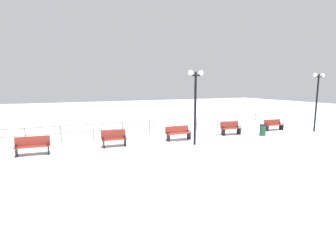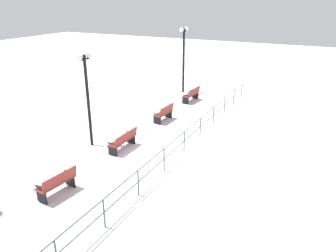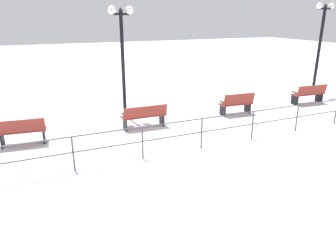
{
  "view_description": "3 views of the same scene",
  "coord_description": "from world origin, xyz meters",
  "px_view_note": "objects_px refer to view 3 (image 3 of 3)",
  "views": [
    {
      "loc": [
        14.64,
        -7.54,
        3.53
      ],
      "look_at": [
        -1.33,
        -0.15,
        0.74
      ],
      "focal_mm": 28.26,
      "sensor_mm": 36.0,
      "label": 1
    },
    {
      "loc": [
        -8.08,
        11.39,
        6.52
      ],
      "look_at": [
        -1.57,
        -1.57,
        0.85
      ],
      "focal_mm": 35.56,
      "sensor_mm": 36.0,
      "label": 2
    },
    {
      "loc": [
        -10.85,
        3.75,
        3.97
      ],
      "look_at": [
        -2.07,
        -0.1,
        0.67
      ],
      "focal_mm": 34.39,
      "sensor_mm": 36.0,
      "label": 3
    }
  ],
  "objects_px": {
    "lamppost_near": "(321,35)",
    "lamppost_middle": "(122,40)",
    "bench_second": "(237,104)",
    "bench_third": "(144,116)",
    "bench_nearest": "(309,94)",
    "bench_fourth": "(22,131)"
  },
  "relations": [
    {
      "from": "bench_fourth",
      "to": "bench_second",
      "type": "bearing_deg",
      "value": -83.54
    },
    {
      "from": "bench_second",
      "to": "bench_third",
      "type": "height_order",
      "value": "bench_second"
    },
    {
      "from": "bench_third",
      "to": "bench_second",
      "type": "bearing_deg",
      "value": -88.48
    },
    {
      "from": "bench_nearest",
      "to": "lamppost_middle",
      "type": "bearing_deg",
      "value": 84.1
    },
    {
      "from": "bench_nearest",
      "to": "lamppost_middle",
      "type": "distance_m",
      "value": 9.06
    },
    {
      "from": "lamppost_near",
      "to": "lamppost_middle",
      "type": "height_order",
      "value": "lamppost_near"
    },
    {
      "from": "bench_second",
      "to": "bench_fourth",
      "type": "distance_m",
      "value": 8.29
    },
    {
      "from": "bench_third",
      "to": "bench_nearest",
      "type": "bearing_deg",
      "value": -88.32
    },
    {
      "from": "lamppost_near",
      "to": "bench_fourth",
      "type": "bearing_deg",
      "value": 96.51
    },
    {
      "from": "bench_second",
      "to": "lamppost_near",
      "type": "distance_m",
      "value": 6.71
    },
    {
      "from": "bench_third",
      "to": "lamppost_near",
      "type": "relative_size",
      "value": 0.36
    },
    {
      "from": "bench_nearest",
      "to": "lamppost_middle",
      "type": "xyz_separation_m",
      "value": [
        1.46,
        8.55,
        2.6
      ]
    },
    {
      "from": "lamppost_near",
      "to": "lamppost_middle",
      "type": "xyz_separation_m",
      "value": [
        0.0,
        10.41,
        0.03
      ]
    },
    {
      "from": "bench_second",
      "to": "bench_nearest",
      "type": "bearing_deg",
      "value": -85.22
    },
    {
      "from": "bench_second",
      "to": "bench_third",
      "type": "xyz_separation_m",
      "value": [
        -0.06,
        4.14,
        -0.01
      ]
    },
    {
      "from": "bench_nearest",
      "to": "bench_third",
      "type": "distance_m",
      "value": 8.28
    },
    {
      "from": "bench_nearest",
      "to": "lamppost_near",
      "type": "relative_size",
      "value": 0.37
    },
    {
      "from": "bench_second",
      "to": "lamppost_middle",
      "type": "distance_m",
      "value": 5.35
    },
    {
      "from": "lamppost_middle",
      "to": "bench_third",
      "type": "bearing_deg",
      "value": -170.52
    },
    {
      "from": "bench_third",
      "to": "bench_fourth",
      "type": "xyz_separation_m",
      "value": [
        -0.03,
        4.15,
        0.01
      ]
    },
    {
      "from": "bench_second",
      "to": "bench_third",
      "type": "distance_m",
      "value": 4.14
    },
    {
      "from": "bench_third",
      "to": "lamppost_near",
      "type": "height_order",
      "value": "lamppost_near"
    }
  ]
}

